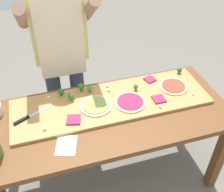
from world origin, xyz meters
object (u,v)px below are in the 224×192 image
(cook_center, at_px, (60,46))
(cheese_crumble_e, at_px, (107,86))
(prep_table, at_px, (110,124))
(broccoli_floret_center_right, at_px, (136,87))
(pizza_slice_near_left, at_px, (159,99))
(broccoli_floret_back_mid, at_px, (81,87))
(cheese_crumble_a, at_px, (109,90))
(broccoli_floret_back_right, at_px, (61,92))
(broccoli_floret_front_left, at_px, (71,96))
(recipe_note, at_px, (66,145))
(cheese_crumble_b, at_px, (160,106))
(cheese_crumble_f, at_px, (193,94))
(cheese_crumble_c, at_px, (44,129))
(chefs_knife, at_px, (28,117))
(broccoli_floret_back_left, at_px, (90,89))
(cheese_crumble_d, at_px, (48,98))
(pizza_slice_near_right, at_px, (74,120))
(broccoli_floret_center_left, at_px, (179,70))
(pizza_whole_pesto_green, at_px, (96,105))
(pizza_slice_far_left, at_px, (150,79))
(pizza_whole_tomato_red, at_px, (173,86))
(pizza_whole_beet_magenta, at_px, (130,102))

(cook_center, bearing_deg, cheese_crumble_e, -47.44)
(prep_table, bearing_deg, broccoli_floret_center_right, 34.38)
(pizza_slice_near_left, bearing_deg, broccoli_floret_back_mid, 153.11)
(broccoli_floret_back_mid, xyz_separation_m, cheese_crumble_a, (0.19, -0.06, -0.03))
(broccoli_floret_back_right, height_order, broccoli_floret_front_left, broccoli_floret_front_left)
(prep_table, bearing_deg, recipe_note, -150.53)
(cheese_crumble_b, relative_size, cheese_crumble_f, 1.34)
(cheese_crumble_c, distance_m, recipe_note, 0.18)
(chefs_knife, distance_m, cheese_crumble_c, 0.17)
(broccoli_floret_back_left, relative_size, broccoli_floret_center_right, 1.11)
(cheese_crumble_d, relative_size, cook_center, 0.01)
(pizza_slice_near_right, height_order, broccoli_floret_center_left, broccoli_floret_center_left)
(pizza_whole_pesto_green, bearing_deg, recipe_note, -133.50)
(cheese_crumble_a, relative_size, recipe_note, 0.12)
(cheese_crumble_e, xyz_separation_m, cheese_crumble_f, (0.57, -0.27, -0.00))
(pizza_slice_far_left, distance_m, cheese_crumble_f, 0.35)
(broccoli_floret_back_mid, bearing_deg, pizza_whole_pesto_green, -73.11)
(broccoli_floret_back_left, xyz_separation_m, cheese_crumble_b, (0.43, -0.30, -0.03))
(pizza_slice_near_right, xyz_separation_m, cook_center, (0.03, 0.59, 0.23))
(broccoli_floret_center_left, distance_m, cheese_crumble_c, 1.15)
(broccoli_floret_back_right, height_order, broccoli_floret_center_right, broccoli_floret_back_right)
(chefs_knife, relative_size, pizza_whole_tomato_red, 1.22)
(cheese_crumble_f, bearing_deg, broccoli_floret_back_right, 163.58)
(pizza_slice_near_left, xyz_separation_m, broccoli_floret_back_mid, (-0.51, 0.26, 0.03))
(pizza_whole_beet_magenta, xyz_separation_m, cook_center, (-0.38, 0.53, 0.22))
(pizza_slice_near_left, height_order, cheese_crumble_e, cheese_crumble_e)
(pizza_whole_tomato_red, distance_m, cheese_crumble_d, 0.93)
(pizza_slice_near_right, distance_m, cheese_crumble_f, 0.88)
(pizza_slice_far_left, xyz_separation_m, cheese_crumble_f, (0.23, -0.26, 0.00))
(broccoli_floret_back_left, distance_m, broccoli_floret_front_left, 0.15)
(pizza_whole_tomato_red, relative_size, broccoli_floret_center_right, 4.36)
(chefs_knife, height_order, broccoli_floret_back_right, broccoli_floret_back_right)
(prep_table, height_order, cheese_crumble_c, cheese_crumble_c)
(pizza_whole_pesto_green, bearing_deg, cheese_crumble_d, 149.27)
(cheese_crumble_c, height_order, cheese_crumble_e, cheese_crumble_c)
(pizza_whole_pesto_green, xyz_separation_m, pizza_whole_beet_magenta, (0.24, -0.03, 0.00))
(cheese_crumble_b, bearing_deg, broccoli_floret_front_left, 156.03)
(broccoli_floret_center_left, bearing_deg, pizza_whole_pesto_green, -165.45)
(cheese_crumble_c, distance_m, cheese_crumble_d, 0.31)
(pizza_slice_near_right, bearing_deg, cheese_crumble_c, -170.95)
(prep_table, bearing_deg, cheese_crumble_e, 78.18)
(cheese_crumble_c, bearing_deg, broccoli_floret_front_left, 48.14)
(pizza_slice_near_right, distance_m, broccoli_floret_back_right, 0.28)
(pizza_whole_pesto_green, distance_m, pizza_slice_near_left, 0.45)
(prep_table, distance_m, cheese_crumble_c, 0.47)
(pizza_whole_tomato_red, distance_m, cheese_crumble_c, 0.99)
(pizza_slice_far_left, xyz_separation_m, broccoli_floret_center_right, (-0.15, -0.08, 0.02))
(pizza_slice_near_left, xyz_separation_m, cheese_crumble_b, (-0.03, -0.08, 0.00))
(pizza_slice_near_right, bearing_deg, broccoli_floret_center_left, 17.25)
(broccoli_floret_back_mid, xyz_separation_m, broccoli_floret_center_left, (0.80, -0.00, -0.01))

